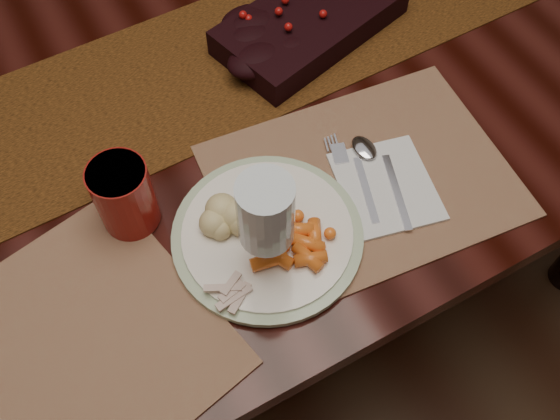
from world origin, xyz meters
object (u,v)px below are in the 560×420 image
dining_table (210,214)px  mashed_potatoes (228,217)px  dinner_plate (267,235)px  red_cup (124,196)px  centerpiece (311,18)px  wine_glass (266,232)px  napkin (386,186)px  baby_carrots (293,247)px  placemat_main (362,180)px  turkey_shreds (232,291)px

dining_table → mashed_potatoes: (-0.05, -0.26, 0.42)m
dinner_plate → red_cup: red_cup is taller
centerpiece → wine_glass: wine_glass is taller
mashed_potatoes → napkin: 0.24m
baby_carrots → dinner_plate: bearing=111.5°
napkin → placemat_main: bearing=141.0°
dining_table → centerpiece: centerpiece is taller
placemat_main → wine_glass: wine_glass is taller
centerpiece → wine_glass: (-0.28, -0.37, 0.06)m
dinner_plate → red_cup: (-0.16, 0.12, 0.05)m
mashed_potatoes → wine_glass: (0.02, -0.08, 0.06)m
placemat_main → red_cup: size_ratio=3.87×
placemat_main → baby_carrots: bearing=-152.4°
dinner_plate → turkey_shreds: (-0.08, -0.06, 0.01)m
placemat_main → dinner_plate: (-0.17, -0.02, 0.01)m
baby_carrots → napkin: bearing=10.7°
centerpiece → turkey_shreds: (-0.35, -0.39, -0.01)m
napkin → wine_glass: 0.24m
dining_table → centerpiece: size_ratio=5.50×
baby_carrots → red_cup: (-0.17, 0.17, 0.03)m
baby_carrots → turkey_shreds: 0.10m
turkey_shreds → dinner_plate: bearing=35.4°
dining_table → centerpiece: (0.25, 0.03, 0.41)m
red_cup → wine_glass: (0.13, -0.16, 0.04)m
mashed_potatoes → turkey_shreds: (-0.04, -0.10, -0.02)m
dinner_plate → napkin: (0.19, -0.01, -0.00)m
dining_table → wine_glass: bearing=-95.3°
centerpiece → baby_carrots: centerpiece is taller
centerpiece → placemat_main: (-0.09, -0.31, -0.03)m
wine_glass → napkin: bearing=7.8°
dining_table → napkin: (0.18, -0.31, 0.38)m
dinner_plate → turkey_shreds: turkey_shreds is taller
centerpiece → mashed_potatoes: centerpiece is taller
placemat_main → red_cup: bearing=168.0°
napkin → baby_carrots: bearing=-156.4°
dining_table → napkin: 0.52m
centerpiece → mashed_potatoes: (-0.30, -0.29, 0.01)m
placemat_main → centerpiece: bearing=79.8°
turkey_shreds → baby_carrots: bearing=9.1°
centerpiece → placemat_main: size_ratio=0.75×
turkey_shreds → red_cup: 0.20m
red_cup → dining_table: bearing=46.4°
baby_carrots → red_cup: red_cup is taller
placemat_main → napkin: napkin is taller
centerpiece → napkin: bearing=-101.1°
dining_table → dinner_plate: (-0.01, -0.30, 0.39)m
dinner_plate → wine_glass: (-0.02, -0.04, 0.09)m
baby_carrots → napkin: size_ratio=0.74×
dining_table → placemat_main: size_ratio=4.12×
mashed_potatoes → red_cup: red_cup is taller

